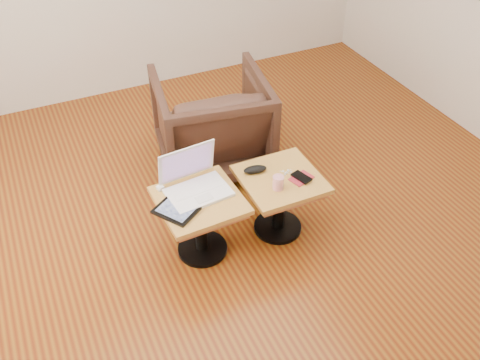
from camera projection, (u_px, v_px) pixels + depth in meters
name	position (u px, v px, depth m)	size (l,w,h in m)	color
room_shell	(246.00, 46.00, 2.72)	(4.52, 4.52, 2.71)	#5A200A
side_table_left	(200.00, 212.00, 3.26)	(0.51, 0.51, 0.44)	black
side_table_right	(280.00, 191.00, 3.41)	(0.49, 0.49, 0.44)	black
laptop	(195.00, 183.00, 3.22)	(0.39, 0.33, 0.26)	white
tablet	(176.00, 210.00, 3.09)	(0.28, 0.30, 0.02)	black
charging_adapter	(160.00, 188.00, 3.24)	(0.04, 0.04, 0.02)	white
glasses_case	(255.00, 169.00, 3.36)	(0.15, 0.07, 0.05)	black
striped_cup	(278.00, 183.00, 3.23)	(0.07, 0.07, 0.09)	#C73048
earbuds_tangle	(287.00, 172.00, 3.37)	(0.07, 0.05, 0.01)	white
phone_on_sleeve	(301.00, 178.00, 3.33)	(0.17, 0.14, 0.02)	maroon
armchair	(212.00, 122.00, 3.96)	(0.79, 0.81, 0.74)	#311F18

